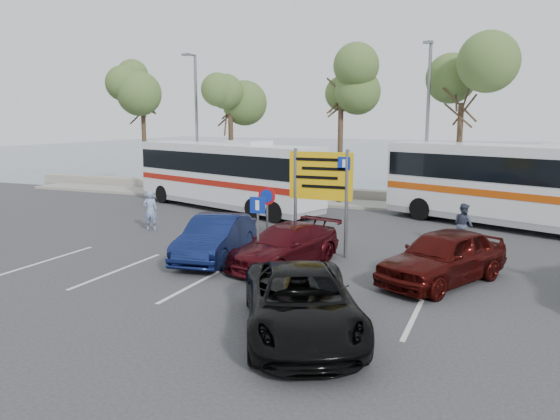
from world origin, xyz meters
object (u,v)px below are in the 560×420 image
at_px(car_maroon, 285,246).
at_px(car_red, 443,256).
at_px(car_blue, 216,238).
at_px(pedestrian_far, 463,225).
at_px(coach_bus_right, 526,189).
at_px(street_lamp_left, 196,118).
at_px(suv_black, 301,302).
at_px(street_lamp_right, 427,118).
at_px(coach_bus_left, 226,177).
at_px(pedestrian_near, 150,211).
at_px(direction_sign, 321,184).

relative_size(car_maroon, car_red, 0.98).
distance_m(car_blue, pedestrian_far, 8.99).
xyz_separation_m(coach_bus_right, pedestrian_far, (-2.12, -4.00, -0.94)).
xyz_separation_m(street_lamp_left, suv_black, (12.80, -17.02, -3.89)).
height_order(street_lamp_right, car_maroon, street_lamp_right).
xyz_separation_m(street_lamp_right, car_red, (2.20, -12.02, -3.83)).
height_order(street_lamp_left, car_red, street_lamp_left).
relative_size(coach_bus_right, car_blue, 2.74).
relative_size(coach_bus_left, suv_black, 2.26).
height_order(car_red, pedestrian_near, pedestrian_near).
height_order(coach_bus_right, car_blue, coach_bus_right).
relative_size(street_lamp_left, direction_sign, 2.23).
bearing_deg(direction_sign, pedestrian_far, 37.06).
xyz_separation_m(direction_sign, car_red, (4.20, -1.70, -1.66)).
bearing_deg(car_blue, street_lamp_right, 58.81).
distance_m(street_lamp_left, pedestrian_far, 17.33).
bearing_deg(street_lamp_right, pedestrian_near, -137.43).
bearing_deg(car_red, street_lamp_right, 127.49).
bearing_deg(street_lamp_left, suv_black, -53.05).
bearing_deg(pedestrian_far, pedestrian_near, 55.04).
bearing_deg(car_maroon, direction_sign, 85.24).
relative_size(car_red, suv_black, 0.89).
bearing_deg(street_lamp_left, pedestrian_far, -24.54).
bearing_deg(car_maroon, coach_bus_right, 66.56).
height_order(car_blue, pedestrian_near, pedestrian_near).
bearing_deg(coach_bus_left, car_red, -37.57).
distance_m(coach_bus_left, car_red, 14.79).
distance_m(street_lamp_left, direction_sign, 15.24).
distance_m(direction_sign, coach_bus_right, 9.80).
bearing_deg(pedestrian_near, suv_black, 118.68).
height_order(coach_bus_right, suv_black, coach_bus_right).
xyz_separation_m(street_lamp_left, car_red, (15.20, -12.02, -3.83)).
height_order(coach_bus_left, pedestrian_near, coach_bus_left).
distance_m(car_blue, suv_black, 6.83).
bearing_deg(coach_bus_right, car_red, -104.34).
bearing_deg(car_blue, car_red, -7.74).
relative_size(direction_sign, coach_bus_left, 0.31).
bearing_deg(pedestrian_far, coach_bus_left, 27.11).
height_order(car_red, pedestrian_far, pedestrian_far).
distance_m(coach_bus_left, car_blue, 10.23).
bearing_deg(suv_black, car_red, 38.11).
height_order(direction_sign, pedestrian_far, direction_sign).
bearing_deg(pedestrian_near, pedestrian_far, 167.73).
height_order(street_lamp_left, car_blue, street_lamp_left).
bearing_deg(direction_sign, coach_bus_right, 48.35).
distance_m(coach_bus_right, pedestrian_near, 15.55).
bearing_deg(coach_bus_right, coach_bus_left, 180.00).
xyz_separation_m(car_blue, pedestrian_far, (7.38, 5.14, 0.06)).
relative_size(direction_sign, car_blue, 0.82).
bearing_deg(suv_black, pedestrian_near, 114.01).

